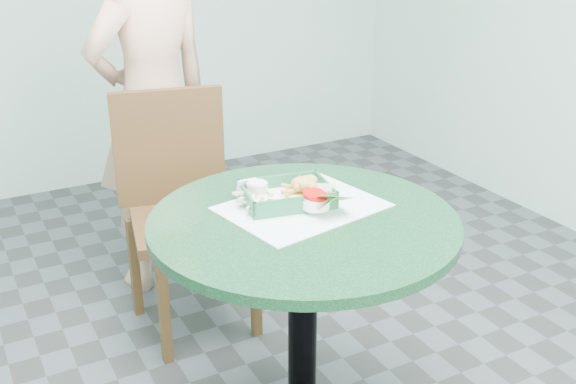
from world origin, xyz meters
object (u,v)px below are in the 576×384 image
diner_person (153,94)px  sauce_ramekin (258,196)px  cafe_table (303,277)px  dining_chair (181,195)px  food_basket (287,204)px  crab_sandwich (305,192)px

diner_person → sauce_ramekin: size_ratio=28.01×
cafe_table → diner_person: 1.23m
dining_chair → food_basket: size_ratio=3.73×
diner_person → sauce_ramekin: 1.06m
sauce_ramekin → dining_chair: bearing=89.0°
diner_person → food_basket: size_ratio=6.86×
food_basket → sauce_ramekin: sauce_ramekin is taller
dining_chair → crab_sandwich: size_ratio=7.73×
crab_sandwich → food_basket: bearing=163.3°
dining_chair → crab_sandwich: bearing=-69.1°
cafe_table → dining_chair: (-0.06, 0.85, -0.05)m
dining_chair → diner_person: 0.48m
cafe_table → sauce_ramekin: (-0.08, 0.13, 0.22)m
crab_sandwich → sauce_ramekin: bearing=163.9°
cafe_table → food_basket: bearing=87.0°
cafe_table → dining_chair: bearing=94.3°
cafe_table → dining_chair: dining_chair is taller
cafe_table → food_basket: size_ratio=3.46×
food_basket → crab_sandwich: crab_sandwich is taller
cafe_table → food_basket: food_basket is taller
cafe_table → crab_sandwich: bearing=58.9°
dining_chair → food_basket: bearing=-72.8°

